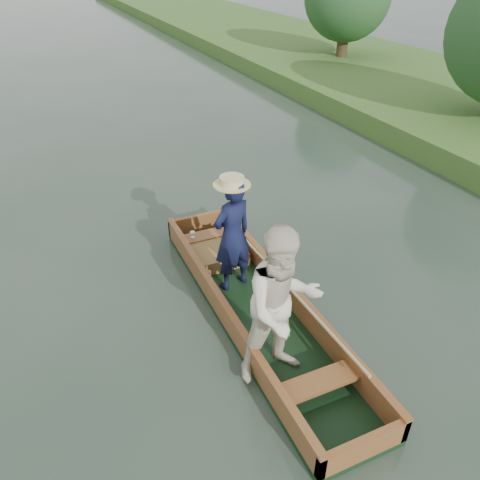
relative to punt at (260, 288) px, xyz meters
name	(u,v)px	position (x,y,z in m)	size (l,w,h in m)	color
ground	(257,316)	(0.12, 0.31, -0.77)	(120.00, 120.00, 0.00)	#283D30
trees_far	(248,20)	(4.17, 9.38, 1.87)	(22.66, 11.93, 4.48)	#47331E
punt	(260,288)	(0.00, 0.00, 0.00)	(1.29, 5.00, 2.11)	black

